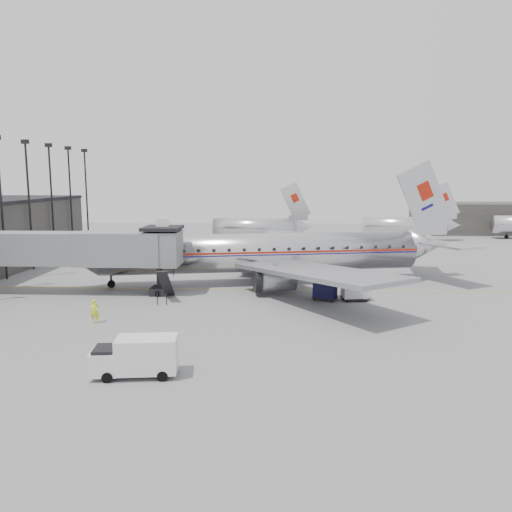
% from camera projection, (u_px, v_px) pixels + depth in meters
% --- Properties ---
extents(ground, '(160.00, 160.00, 0.00)m').
position_uv_depth(ground, '(257.00, 305.00, 42.99)').
color(ground, slate).
rests_on(ground, ground).
extents(hangar, '(30.00, 12.00, 6.00)m').
position_uv_depth(hangar, '(492.00, 218.00, 100.01)').
color(hangar, '#32302E').
rests_on(hangar, ground).
extents(apron_line, '(60.00, 0.15, 0.01)m').
position_uv_depth(apron_line, '(290.00, 290.00, 48.80)').
color(apron_line, gold).
rests_on(apron_line, ground).
extents(jet_bridge, '(21.00, 6.20, 7.10)m').
position_uv_depth(jet_bridge, '(81.00, 250.00, 46.63)').
color(jet_bridge, slate).
rests_on(jet_bridge, ground).
extents(floodlight_masts, '(0.90, 42.25, 15.25)m').
position_uv_depth(floodlight_masts, '(16.00, 200.00, 55.64)').
color(floodlight_masts, black).
rests_on(floodlight_masts, ground).
extents(distant_aircraft_near, '(16.39, 3.20, 10.26)m').
position_uv_depth(distant_aircraft_near, '(256.00, 227.00, 84.12)').
color(distant_aircraft_near, silver).
rests_on(distant_aircraft_near, ground).
extents(distant_aircraft_mid, '(16.39, 3.20, 10.26)m').
position_uv_depth(distant_aircraft_mid, '(405.00, 225.00, 87.04)').
color(distant_aircraft_mid, silver).
rests_on(distant_aircraft_mid, ground).
extents(airliner, '(40.12, 36.85, 12.80)m').
position_uv_depth(airliner, '(268.00, 252.00, 51.50)').
color(airliner, silver).
rests_on(airliner, ground).
extents(service_van, '(4.80, 2.28, 2.18)m').
position_uv_depth(service_van, '(136.00, 356.00, 27.25)').
color(service_van, silver).
rests_on(service_van, ground).
extents(baggage_cart_navy, '(2.41, 2.17, 1.55)m').
position_uv_depth(baggage_cart_navy, '(325.00, 291.00, 44.61)').
color(baggage_cart_navy, black).
rests_on(baggage_cart_navy, ground).
extents(baggage_cart_white, '(2.44, 1.97, 1.77)m').
position_uv_depth(baggage_cart_white, '(355.00, 290.00, 44.48)').
color(baggage_cart_white, silver).
rests_on(baggage_cart_white, ground).
extents(ramp_worker, '(0.76, 0.62, 1.79)m').
position_uv_depth(ramp_worker, '(95.00, 311.00, 37.40)').
color(ramp_worker, '#D6ED1B').
rests_on(ramp_worker, ground).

